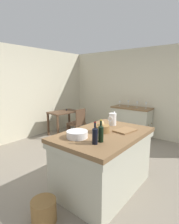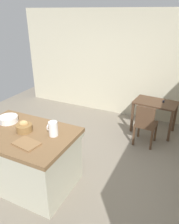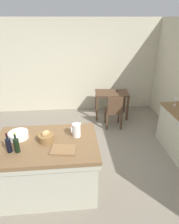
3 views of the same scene
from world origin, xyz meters
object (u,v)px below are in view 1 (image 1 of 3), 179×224
at_px(side_cabinet, 131,122).
at_px(pitcher, 113,119).
at_px(wine_bottle_dark, 101,133).
at_px(wine_glass_middle, 128,102).
at_px(wash_bowl, 77,134).
at_px(island_table, 103,158).
at_px(wine_glass_left, 137,103).
at_px(bread_basket, 102,128).
at_px(cutting_board, 125,130).
at_px(writing_desk, 64,115).
at_px(wine_bottle_amber, 95,135).
at_px(wooden_chair, 78,123).
at_px(wine_glass_far_left, 146,104).
at_px(wicker_hamper, 44,211).
at_px(wine_glass_right, 120,103).

height_order(side_cabinet, pitcher, pitcher).
xyz_separation_m(wine_bottle_dark, wine_glass_middle, (3.01, 1.10, -0.01)).
bearing_deg(wash_bowl, island_table, -21.11).
bearing_deg(wine_bottle_dark, wash_bowl, 100.50).
bearing_deg(wash_bowl, wine_glass_left, 8.66).
relative_size(bread_basket, cutting_board, 0.68).
xyz_separation_m(writing_desk, wine_glass_left, (1.16, -1.87, 0.41)).
height_order(wash_bowl, wine_bottle_amber, wine_bottle_amber).
bearing_deg(wine_glass_middle, writing_desk, 125.95).
relative_size(writing_desk, wooden_chair, 1.06).
distance_m(island_table, wash_bowl, 0.65).
bearing_deg(wine_bottle_dark, island_table, 28.25).
bearing_deg(wine_bottle_dark, wine_glass_middle, 20.10).
xyz_separation_m(pitcher, wine_glass_far_left, (2.19, 0.23, -0.00)).
xyz_separation_m(wash_bowl, wicker_hamper, (-0.61, 0.01, -0.82)).
height_order(wooden_chair, wine_glass_far_left, wine_glass_far_left).
relative_size(writing_desk, wine_glass_middle, 5.01).
xyz_separation_m(wine_bottle_dark, wine_bottle_amber, (-0.11, 0.01, -0.00)).
height_order(bread_basket, wine_glass_far_left, bread_basket).
bearing_deg(wine_glass_middle, cutting_board, -154.63).
bearing_deg(wooden_chair, wine_bottle_dark, -131.13).
relative_size(pitcher, wine_glass_middle, 1.35).
distance_m(wine_bottle_dark, wine_bottle_amber, 0.11).
height_order(island_table, wine_glass_right, wine_glass_right).
height_order(wooden_chair, wash_bowl, wash_bowl).
bearing_deg(wine_glass_left, wash_bowl, -171.34).
height_order(side_cabinet, wine_glass_right, wine_glass_right).
distance_m(wooden_chair, bread_basket, 2.37).
bearing_deg(wine_glass_middle, side_cabinet, -106.15).
height_order(wine_glass_left, wine_glass_middle, wine_glass_middle).
bearing_deg(wine_bottle_amber, wine_glass_right, 23.72).
bearing_deg(wine_glass_far_left, wine_glass_right, 94.67).
xyz_separation_m(side_cabinet, wash_bowl, (-3.04, -0.61, 0.51)).
distance_m(side_cabinet, wine_glass_right, 0.68).
relative_size(side_cabinet, writing_desk, 1.23).
bearing_deg(cutting_board, wicker_hamper, 163.16).
bearing_deg(wine_glass_right, pitcher, -154.03).
height_order(wooden_chair, wine_bottle_amber, wine_bottle_amber).
relative_size(cutting_board, wine_glass_middle, 1.81).
xyz_separation_m(bread_basket, wine_bottle_amber, (-0.47, -0.22, 0.05)).
relative_size(side_cabinet, cutting_board, 3.41).
relative_size(wine_glass_far_left, wine_glass_right, 1.18).
distance_m(writing_desk, wine_glass_far_left, 2.46).
height_order(wooden_chair, bread_basket, bread_basket).
bearing_deg(cutting_board, pitcher, 60.86).
xyz_separation_m(side_cabinet, pitcher, (-2.16, -0.65, 0.58)).
xyz_separation_m(side_cabinet, wine_glass_far_left, (0.04, -0.42, 0.57)).
bearing_deg(cutting_board, island_table, 140.03).
bearing_deg(wine_glass_left, pitcher, -167.05).
distance_m(wine_bottle_dark, wicker_hamper, 1.18).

